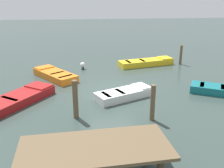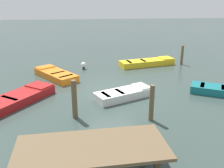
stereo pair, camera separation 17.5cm
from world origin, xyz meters
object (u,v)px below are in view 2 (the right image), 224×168
object	(u,v)px
mooring_piling_center	(74,99)
marker_buoy	(84,65)
dock_segment	(92,150)
rowboat_yellow	(147,62)
rowboat_orange	(55,74)
rowboat_red	(16,99)
mooring_piling_far_right	(152,103)
mooring_piling_mid_right	(182,55)
rowboat_white	(124,94)

from	to	relation	value
mooring_piling_center	marker_buoy	distance (m)	7.38
dock_segment	rowboat_yellow	bearing A→B (deg)	-114.11
marker_buoy	rowboat_orange	bearing A→B (deg)	46.47
rowboat_red	mooring_piling_far_right	distance (m)	6.43
mooring_piling_mid_right	marker_buoy	xyz separation A→B (m)	(7.12, 0.47, -0.42)
rowboat_red	rowboat_white	size ratio (longest dim) A/B	1.35
dock_segment	mooring_piling_far_right	size ratio (longest dim) A/B	2.85
rowboat_yellow	mooring_piling_far_right	size ratio (longest dim) A/B	2.69
rowboat_red	mooring_piling_far_right	size ratio (longest dim) A/B	2.67
mooring_piling_center	dock_segment	bearing A→B (deg)	99.54
mooring_piling_center	rowboat_red	bearing A→B (deg)	-31.65
rowboat_red	mooring_piling_center	world-z (taller)	mooring_piling_center
rowboat_yellow	mooring_piling_center	size ratio (longest dim) A/B	2.50
rowboat_orange	rowboat_white	size ratio (longest dim) A/B	1.11
rowboat_white	marker_buoy	bearing A→B (deg)	85.75
rowboat_orange	rowboat_red	bearing A→B (deg)	122.38
dock_segment	mooring_piling_far_right	bearing A→B (deg)	-132.04
rowboat_white	mooring_piling_mid_right	xyz separation A→B (m)	(-5.10, -5.91, 0.49)
dock_segment	mooring_piling_mid_right	xyz separation A→B (m)	(-6.81, -11.55, -0.13)
mooring_piling_mid_right	mooring_piling_center	bearing A→B (deg)	46.48
rowboat_yellow	rowboat_red	bearing A→B (deg)	-155.35
rowboat_white	rowboat_yellow	bearing A→B (deg)	42.07
mooring_piling_mid_right	marker_buoy	size ratio (longest dim) A/B	2.94
rowboat_yellow	mooring_piling_mid_right	xyz separation A→B (m)	(-2.54, 0.03, 0.49)
mooring_piling_far_right	mooring_piling_mid_right	world-z (taller)	mooring_piling_far_right
mooring_piling_far_right	mooring_piling_center	distance (m)	3.17
rowboat_yellow	dock_segment	bearing A→B (deg)	-123.79
rowboat_yellow	rowboat_white	distance (m)	6.47
rowboat_yellow	mooring_piling_mid_right	bearing A→B (deg)	-14.34
rowboat_orange	mooring_piling_mid_right	xyz separation A→B (m)	(-8.83, -2.27, 0.49)
rowboat_orange	mooring_piling_center	size ratio (longest dim) A/B	2.04
dock_segment	rowboat_red	distance (m)	6.52
dock_segment	mooring_piling_mid_right	distance (m)	13.41
rowboat_red	rowboat_orange	bearing A→B (deg)	14.44
rowboat_orange	mooring_piling_mid_right	size ratio (longest dim) A/B	2.39
rowboat_white	mooring_piling_far_right	bearing A→B (deg)	-97.05
mooring_piling_far_right	mooring_piling_center	size ratio (longest dim) A/B	0.93
rowboat_red	dock_segment	bearing A→B (deg)	-112.23
mooring_piling_center	rowboat_orange	bearing A→B (deg)	-75.83
mooring_piling_mid_right	rowboat_red	bearing A→B (deg)	30.54
dock_segment	rowboat_white	distance (m)	5.93
mooring_piling_mid_right	dock_segment	bearing A→B (deg)	59.50
mooring_piling_far_right	rowboat_orange	bearing A→B (deg)	-53.50
rowboat_red	mooring_piling_center	size ratio (longest dim) A/B	2.48
rowboat_yellow	rowboat_white	xyz separation A→B (m)	(2.56, 5.94, 0.00)
rowboat_white	mooring_piling_center	size ratio (longest dim) A/B	1.84
rowboat_white	mooring_piling_far_right	xyz separation A→B (m)	(-0.78, 2.47, 0.55)
mooring_piling_center	marker_buoy	world-z (taller)	mooring_piling_center
mooring_piling_far_right	mooring_piling_mid_right	xyz separation A→B (m)	(-4.31, -8.38, -0.06)
marker_buoy	mooring_piling_center	bearing A→B (deg)	87.56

